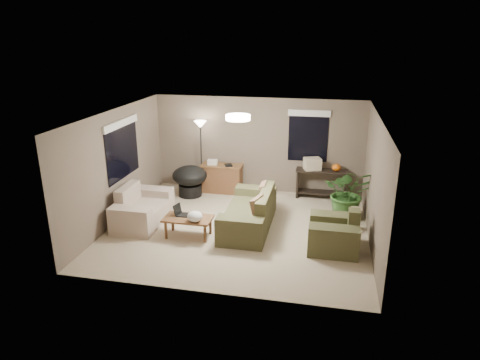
% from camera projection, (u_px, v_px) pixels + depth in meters
% --- Properties ---
extents(room_shell, '(5.50, 5.50, 5.50)m').
position_uv_depth(room_shell, '(238.00, 174.00, 8.93)').
color(room_shell, '#C1AC8F').
rests_on(room_shell, ground).
extents(main_sofa, '(0.95, 2.20, 0.85)m').
position_uv_depth(main_sofa, '(251.00, 214.00, 9.32)').
color(main_sofa, brown).
rests_on(main_sofa, ground).
extents(throw_pillows, '(0.35, 1.37, 0.47)m').
position_uv_depth(throw_pillows, '(262.00, 200.00, 9.16)').
color(throw_pillows, '#8C7251').
rests_on(throw_pillows, main_sofa).
extents(loveseat, '(0.90, 1.60, 0.85)m').
position_uv_depth(loveseat, '(142.00, 210.00, 9.55)').
color(loveseat, beige).
rests_on(loveseat, ground).
extents(armchair, '(0.95, 1.00, 0.85)m').
position_uv_depth(armchair, '(334.00, 235.00, 8.38)').
color(armchair, '#505130').
rests_on(armchair, ground).
extents(coffee_table, '(1.00, 0.55, 0.42)m').
position_uv_depth(coffee_table, '(188.00, 220.00, 8.87)').
color(coffee_table, brown).
rests_on(coffee_table, ground).
extents(laptop, '(0.39, 0.25, 0.24)m').
position_uv_depth(laptop, '(182.00, 212.00, 8.95)').
color(laptop, black).
rests_on(laptop, coffee_table).
extents(plastic_bag, '(0.38, 0.36, 0.22)m').
position_uv_depth(plastic_bag, '(195.00, 216.00, 8.63)').
color(plastic_bag, white).
rests_on(plastic_bag, coffee_table).
extents(desk, '(1.10, 0.50, 0.75)m').
position_uv_depth(desk, '(222.00, 178.00, 11.40)').
color(desk, brown).
rests_on(desk, ground).
extents(desk_papers, '(0.71, 0.30, 0.12)m').
position_uv_depth(desk_papers, '(216.00, 163.00, 11.28)').
color(desk_papers, silver).
rests_on(desk_papers, desk).
extents(console_table, '(1.30, 0.40, 0.75)m').
position_uv_depth(console_table, '(321.00, 182.00, 10.95)').
color(console_table, black).
rests_on(console_table, ground).
extents(pumpkin, '(0.28, 0.28, 0.18)m').
position_uv_depth(pumpkin, '(336.00, 167.00, 10.75)').
color(pumpkin, orange).
rests_on(pumpkin, console_table).
extents(cardboard_box, '(0.48, 0.43, 0.30)m').
position_uv_depth(cardboard_box, '(312.00, 164.00, 10.85)').
color(cardboard_box, beige).
rests_on(cardboard_box, console_table).
extents(papasan_chair, '(1.17, 1.17, 0.80)m').
position_uv_depth(papasan_chair, '(190.00, 179.00, 11.10)').
color(papasan_chair, black).
rests_on(papasan_chair, ground).
extents(floor_lamp, '(0.32, 0.32, 1.91)m').
position_uv_depth(floor_lamp, '(201.00, 133.00, 11.06)').
color(floor_lamp, black).
rests_on(floor_lamp, ground).
extents(ceiling_fixture, '(0.50, 0.50, 0.10)m').
position_uv_depth(ceiling_fixture, '(238.00, 118.00, 8.55)').
color(ceiling_fixture, white).
rests_on(ceiling_fixture, room_shell).
extents(houseplant, '(1.07, 1.19, 0.93)m').
position_uv_depth(houseplant, '(348.00, 198.00, 9.78)').
color(houseplant, '#2D5923').
rests_on(houseplant, ground).
extents(cat_scratching_post, '(0.32, 0.32, 0.50)m').
position_uv_depth(cat_scratching_post, '(356.00, 221.00, 9.21)').
color(cat_scratching_post, tan).
rests_on(cat_scratching_post, ground).
extents(window_left, '(0.05, 1.56, 1.33)m').
position_uv_depth(window_left, '(122.00, 140.00, 9.56)').
color(window_left, black).
rests_on(window_left, room_shell).
extents(window_back, '(1.06, 0.05, 1.33)m').
position_uv_depth(window_back, '(309.00, 127.00, 10.80)').
color(window_back, black).
rests_on(window_back, room_shell).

